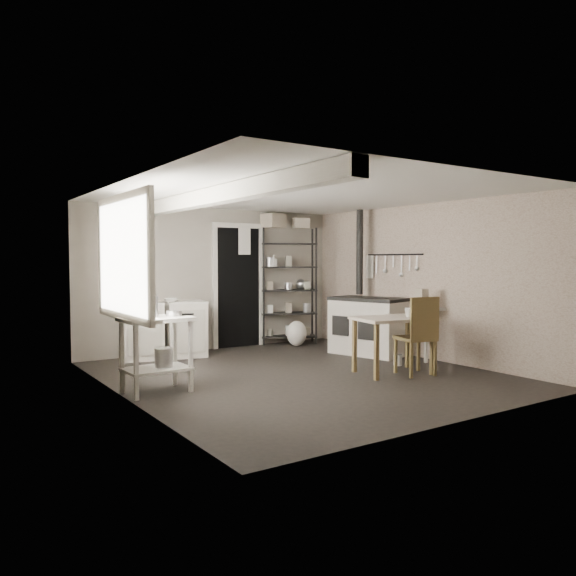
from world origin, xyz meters
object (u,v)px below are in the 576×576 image
stockpot (147,308)px  shelf_rack (288,289)px  base_cabinets (164,327)px  chair (415,337)px  prep_table (156,357)px  stove (368,326)px  flour_sack (297,332)px  work_table (393,344)px

stockpot → shelf_rack: shelf_rack is taller
base_cabinets → chair: 3.70m
prep_table → shelf_rack: 3.93m
shelf_rack → stove: 1.75m
stove → flour_sack: stove is taller
prep_table → shelf_rack: size_ratio=0.42×
stockpot → flour_sack: size_ratio=0.60×
stove → chair: bearing=-125.0°
stockpot → base_cabinets: size_ratio=0.20×
prep_table → chair: (3.10, -0.92, 0.08)m
prep_table → flour_sack: bearing=30.4°
stove → work_table: (-0.71, -1.27, -0.06)m
prep_table → stockpot: 0.55m
work_table → base_cabinets: bearing=126.1°
stockpot → stove: size_ratio=0.23×
base_cabinets → stove: 3.11m
stove → flour_sack: (-0.44, 1.30, -0.20)m
base_cabinets → work_table: size_ratio=1.33×
chair → flour_sack: chair is taller
work_table → chair: (0.19, -0.20, 0.10)m
prep_table → flour_sack: (3.18, 1.86, -0.16)m
stockpot → prep_table: bearing=-51.9°
base_cabinets → shelf_rack: shelf_rack is taller
base_cabinets → stove: same height
shelf_rack → chair: shelf_rack is taller
prep_table → shelf_rack: bearing=34.1°
prep_table → flour_sack: prep_table is taller
stockpot → base_cabinets: stockpot is taller
work_table → chair: chair is taller
flour_sack → chair: bearing=-91.5°
work_table → flour_sack: 2.59m
base_cabinets → flour_sack: base_cabinets is taller
stockpot → flour_sack: bearing=28.7°
work_table → chair: 0.30m
base_cabinets → flour_sack: 2.30m
shelf_rack → flour_sack: shelf_rack is taller
flour_sack → work_table: bearing=-95.9°
flour_sack → shelf_rack: bearing=81.7°
stockpot → shelf_rack: (3.29, 2.09, 0.01)m
flour_sack → base_cabinets: bearing=175.1°
stove → flour_sack: 1.39m
stove → flour_sack: size_ratio=2.62×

